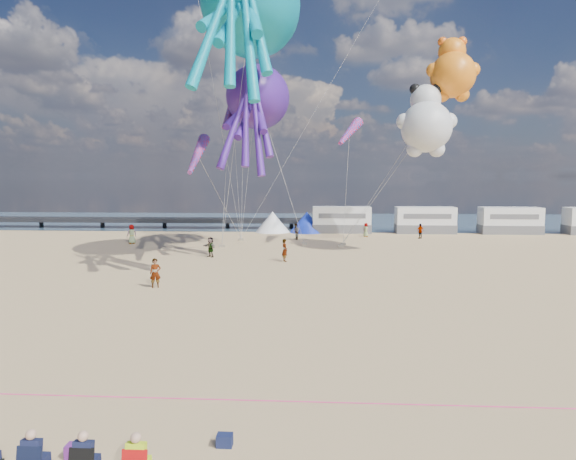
# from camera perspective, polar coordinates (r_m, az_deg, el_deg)

# --- Properties ---
(ground) EXTENTS (120.00, 120.00, 0.00)m
(ground) POSITION_cam_1_polar(r_m,az_deg,el_deg) (20.51, -6.22, -12.48)
(ground) COLOR tan
(ground) RESTS_ON ground
(water) EXTENTS (120.00, 120.00, 0.00)m
(water) POSITION_cam_1_polar(r_m,az_deg,el_deg) (74.52, 0.83, 1.02)
(water) COLOR #39566D
(water) RESTS_ON ground
(pier) EXTENTS (60.00, 3.00, 0.50)m
(pier) POSITION_cam_1_polar(r_m,az_deg,el_deg) (70.72, -22.91, 1.08)
(pier) COLOR black
(pier) RESTS_ON ground
(motorhome_0) EXTENTS (6.60, 2.50, 3.00)m
(motorhome_0) POSITION_cam_1_polar(r_m,az_deg,el_deg) (59.44, 5.97, 1.15)
(motorhome_0) COLOR silver
(motorhome_0) RESTS_ON ground
(motorhome_1) EXTENTS (6.60, 2.50, 3.00)m
(motorhome_1) POSITION_cam_1_polar(r_m,az_deg,el_deg) (60.62, 14.98, 1.08)
(motorhome_1) COLOR silver
(motorhome_1) RESTS_ON ground
(motorhome_2) EXTENTS (6.60, 2.50, 3.00)m
(motorhome_2) POSITION_cam_1_polar(r_m,az_deg,el_deg) (63.22, 23.44, 0.98)
(motorhome_2) COLOR silver
(motorhome_2) RESTS_ON ground
(tent_white) EXTENTS (4.00, 4.00, 2.40)m
(tent_white) POSITION_cam_1_polar(r_m,az_deg,el_deg) (59.64, -1.74, 0.91)
(tent_white) COLOR white
(tent_white) RESTS_ON ground
(tent_blue) EXTENTS (4.00, 4.00, 2.40)m
(tent_blue) POSITION_cam_1_polar(r_m,az_deg,el_deg) (59.42, 2.11, 0.89)
(tent_blue) COLOR #1933CC
(tent_blue) RESTS_ON ground
(spectator_row) EXTENTS (6.10, 0.90, 1.30)m
(spectator_row) POSITION_cam_1_polar(r_m,az_deg,el_deg) (12.85, -26.25, -21.66)
(spectator_row) COLOR black
(spectator_row) RESTS_ON ground
(cooler_purple) EXTENTS (0.40, 0.30, 0.32)m
(cooler_purple) POSITION_cam_1_polar(r_m,az_deg,el_deg) (13.82, -22.58, -21.73)
(cooler_purple) COLOR #67217F
(cooler_purple) RESTS_ON ground
(cooler_navy) EXTENTS (0.38, 0.28, 0.30)m
(cooler_navy) POSITION_cam_1_polar(r_m,az_deg,el_deg) (13.44, -7.05, -22.17)
(cooler_navy) COLOR #141B40
(cooler_navy) RESTS_ON ground
(rope_line) EXTENTS (34.00, 0.03, 0.03)m
(rope_line) POSITION_cam_1_polar(r_m,az_deg,el_deg) (15.92, -9.37, -18.05)
(rope_line) COLOR #F2338C
(rope_line) RESTS_ON ground
(standing_person) EXTENTS (0.73, 0.60, 1.73)m
(standing_person) POSITION_cam_1_polar(r_m,az_deg,el_deg) (30.96, -14.53, -4.66)
(standing_person) COLOR tan
(standing_person) RESTS_ON ground
(beachgoer_0) EXTENTS (0.81, 0.75, 1.87)m
(beachgoer_0) POSITION_cam_1_polar(r_m,az_deg,el_deg) (51.63, -16.97, -0.44)
(beachgoer_0) COLOR #7F6659
(beachgoer_0) RESTS_ON ground
(beachgoer_1) EXTENTS (0.82, 0.96, 1.67)m
(beachgoer_1) POSITION_cam_1_polar(r_m,az_deg,el_deg) (52.51, 0.88, -0.18)
(beachgoer_1) COLOR #7F6659
(beachgoer_1) RESTS_ON ground
(beachgoer_3) EXTENTS (1.17, 1.02, 1.57)m
(beachgoer_3) POSITION_cam_1_polar(r_m,az_deg,el_deg) (55.20, 14.49, -0.12)
(beachgoer_3) COLOR #7F6659
(beachgoer_3) RESTS_ON ground
(beachgoer_4) EXTENTS (0.96, 0.93, 1.62)m
(beachgoer_4) POSITION_cam_1_polar(r_m,az_deg,el_deg) (41.77, -8.62, -1.88)
(beachgoer_4) COLOR #7F6659
(beachgoer_4) RESTS_ON ground
(beachgoer_5) EXTENTS (1.17, 1.67, 1.74)m
(beachgoer_5) POSITION_cam_1_polar(r_m,az_deg,el_deg) (39.10, -0.37, -2.26)
(beachgoer_5) COLOR #7F6659
(beachgoer_5) RESTS_ON ground
(beachgoer_6) EXTENTS (0.65, 0.59, 1.49)m
(beachgoer_6) POSITION_cam_1_polar(r_m,az_deg,el_deg) (55.67, 8.65, 0.01)
(beachgoer_6) COLOR #7F6659
(beachgoer_6) RESTS_ON ground
(sandbag_a) EXTENTS (0.50, 0.35, 0.22)m
(sandbag_a) POSITION_cam_1_polar(r_m,az_deg,el_deg) (47.39, -7.36, -1.78)
(sandbag_a) COLOR gray
(sandbag_a) RESTS_ON ground
(sandbag_b) EXTENTS (0.50, 0.35, 0.22)m
(sandbag_b) POSITION_cam_1_polar(r_m,az_deg,el_deg) (48.67, 1.82, -1.53)
(sandbag_b) COLOR gray
(sandbag_b) RESTS_ON ground
(sandbag_c) EXTENTS (0.50, 0.35, 0.22)m
(sandbag_c) POSITION_cam_1_polar(r_m,az_deg,el_deg) (47.46, 5.92, -1.75)
(sandbag_c) COLOR gray
(sandbag_c) RESTS_ON ground
(sandbag_d) EXTENTS (0.50, 0.35, 0.22)m
(sandbag_d) POSITION_cam_1_polar(r_m,az_deg,el_deg) (48.66, 6.14, -1.57)
(sandbag_d) COLOR gray
(sandbag_d) RESTS_ON ground
(sandbag_e) EXTENTS (0.50, 0.35, 0.22)m
(sandbag_e) POSITION_cam_1_polar(r_m,az_deg,el_deg) (52.06, -5.23, -1.06)
(sandbag_e) COLOR gray
(sandbag_e) RESTS_ON ground
(kite_octopus_teal) EXTENTS (5.47, 12.01, 13.54)m
(kite_octopus_teal) POSITION_cam_1_polar(r_m,az_deg,el_deg) (39.16, -4.12, 23.59)
(kite_octopus_teal) COLOR #0687A0
(kite_octopus_purple) EXTENTS (5.06, 10.84, 12.15)m
(kite_octopus_purple) POSITION_cam_1_polar(r_m,az_deg,el_deg) (46.67, -3.35, 14.50)
(kite_octopus_purple) COLOR #431B83
(kite_panda) EXTENTS (6.15, 5.96, 6.95)m
(kite_panda) POSITION_cam_1_polar(r_m,az_deg,el_deg) (43.05, 15.12, 11.00)
(kite_panda) COLOR silver
(kite_teddy_orange) EXTENTS (5.44, 5.28, 6.21)m
(kite_teddy_orange) POSITION_cam_1_polar(r_m,az_deg,el_deg) (45.03, 17.85, 16.08)
(kite_teddy_orange) COLOR orange
(windsock_left) EXTENTS (1.42, 6.94, 6.90)m
(windsock_left) POSITION_cam_1_polar(r_m,az_deg,el_deg) (47.01, -6.57, 12.32)
(windsock_left) COLOR red
(windsock_mid) EXTENTS (2.98, 5.36, 5.39)m
(windsock_mid) POSITION_cam_1_polar(r_m,az_deg,el_deg) (47.61, 6.85, 10.72)
(windsock_mid) COLOR red
(windsock_right) EXTENTS (0.95, 5.60, 5.59)m
(windsock_right) POSITION_cam_1_polar(r_m,az_deg,el_deg) (38.48, -10.03, 8.23)
(windsock_right) COLOR red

